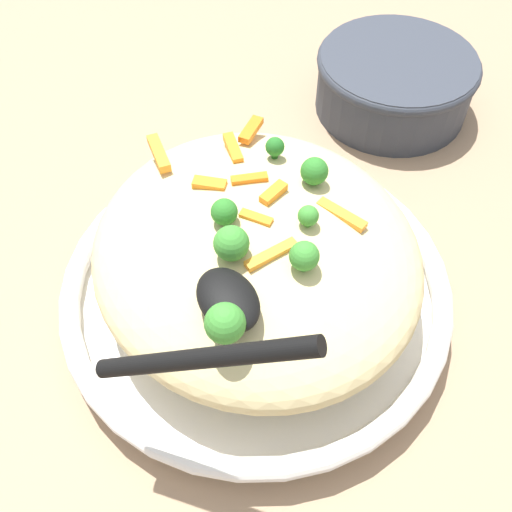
{
  "coord_description": "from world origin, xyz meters",
  "views": [
    {
      "loc": [
        -0.26,
        0.15,
        0.46
      ],
      "look_at": [
        0.0,
        0.0,
        0.07
      ],
      "focal_mm": 40.8,
      "sensor_mm": 36.0,
      "label": 1
    }
  ],
  "objects": [
    {
      "name": "ground_plane",
      "position": [
        0.0,
        0.0,
        0.0
      ],
      "size": [
        2.4,
        2.4,
        0.0
      ],
      "primitive_type": "plane",
      "color": "#9E7F60"
    },
    {
      "name": "serving_bowl",
      "position": [
        0.0,
        0.0,
        0.02
      ],
      "size": [
        0.35,
        0.35,
        0.04
      ],
      "color": "white",
      "rests_on": "ground_plane"
    },
    {
      "name": "pasta_mound",
      "position": [
        0.0,
        0.0,
        0.08
      ],
      "size": [
        0.29,
        0.27,
        0.08
      ],
      "primitive_type": "ellipsoid",
      "color": "#DBC689",
      "rests_on": "serving_bowl"
    },
    {
      "name": "carrot_piece_0",
      "position": [
        0.05,
        0.01,
        0.12
      ],
      "size": [
        0.03,
        0.03,
        0.01
      ],
      "primitive_type": "cube",
      "rotation": [
        0.0,
        0.0,
        4.0
      ],
      "color": "orange",
      "rests_on": "pasta_mound"
    },
    {
      "name": "carrot_piece_1",
      "position": [
        -0.0,
        0.0,
        0.12
      ],
      "size": [
        0.03,
        0.02,
        0.01
      ],
      "primitive_type": "cube",
      "rotation": [
        0.0,
        0.0,
        0.63
      ],
      "color": "orange",
      "rests_on": "pasta_mound"
    },
    {
      "name": "carrot_piece_2",
      "position": [
        -0.04,
        0.01,
        0.12
      ],
      "size": [
        0.01,
        0.04,
        0.01
      ],
      "primitive_type": "cube",
      "rotation": [
        0.0,
        0.0,
        1.64
      ],
      "color": "orange",
      "rests_on": "pasta_mound"
    },
    {
      "name": "carrot_piece_3",
      "position": [
        0.08,
        -0.02,
        0.11
      ],
      "size": [
        0.04,
        0.02,
        0.01
      ],
      "primitive_type": "cube",
      "rotation": [
        0.0,
        0.0,
        6.06
      ],
      "color": "orange",
      "rests_on": "pasta_mound"
    },
    {
      "name": "carrot_piece_4",
      "position": [
        0.02,
        -0.02,
        0.12
      ],
      "size": [
        0.02,
        0.03,
        0.01
      ],
      "primitive_type": "cube",
      "rotation": [
        0.0,
        0.0,
        5.07
      ],
      "color": "orange",
      "rests_on": "pasta_mound"
    },
    {
      "name": "carrot_piece_5",
      "position": [
        0.1,
        -0.05,
        0.11
      ],
      "size": [
        0.03,
        0.03,
        0.01
      ],
      "primitive_type": "cube",
      "rotation": [
        0.0,
        0.0,
        2.21
      ],
      "color": "orange",
      "rests_on": "pasta_mound"
    },
    {
      "name": "carrot_piece_6",
      "position": [
        0.11,
        0.03,
        0.12
      ],
      "size": [
        0.04,
        0.02,
        0.01
      ],
      "primitive_type": "cube",
      "rotation": [
        0.0,
        0.0,
        6.14
      ],
      "color": "orange",
      "rests_on": "pasta_mound"
    },
    {
      "name": "carrot_piece_7",
      "position": [
        -0.03,
        -0.06,
        0.11
      ],
      "size": [
        0.04,
        0.02,
        0.01
      ],
      "primitive_type": "cube",
      "rotation": [
        0.0,
        0.0,
        3.51
      ],
      "color": "orange",
      "rests_on": "pasta_mound"
    },
    {
      "name": "carrot_piece_8",
      "position": [
        0.04,
        -0.02,
        0.12
      ],
      "size": [
        0.02,
        0.03,
        0.01
      ],
      "primitive_type": "cube",
      "rotation": [
        0.0,
        0.0,
        4.38
      ],
      "color": "orange",
      "rests_on": "pasta_mound"
    },
    {
      "name": "broccoli_floret_0",
      "position": [
        -0.06,
        -0.01,
        0.13
      ],
      "size": [
        0.02,
        0.02,
        0.03
      ],
      "color": "#377928",
      "rests_on": "pasta_mound"
    },
    {
      "name": "broccoli_floret_1",
      "position": [
        -0.02,
        -0.03,
        0.13
      ],
      "size": [
        0.02,
        0.02,
        0.02
      ],
      "color": "#377928",
      "rests_on": "pasta_mound"
    },
    {
      "name": "broccoli_floret_2",
      "position": [
        -0.08,
        0.07,
        0.13
      ],
      "size": [
        0.03,
        0.03,
        0.03
      ],
      "color": "#377928",
      "rests_on": "pasta_mound"
    },
    {
      "name": "broccoli_floret_3",
      "position": [
        -0.02,
        0.03,
        0.13
      ],
      "size": [
        0.03,
        0.03,
        0.03
      ],
      "color": "#377928",
      "rests_on": "pasta_mound"
    },
    {
      "name": "broccoli_floret_4",
      "position": [
        0.02,
        -0.06,
        0.13
      ],
      "size": [
        0.02,
        0.02,
        0.03
      ],
      "color": "#296820",
      "rests_on": "pasta_mound"
    },
    {
      "name": "broccoli_floret_5",
      "position": [
        0.01,
        0.02,
        0.13
      ],
      "size": [
        0.02,
        0.02,
        0.02
      ],
      "color": "#296820",
      "rests_on": "pasta_mound"
    },
    {
      "name": "broccoli_floret_6",
      "position": [
        0.06,
        -0.05,
        0.12
      ],
      "size": [
        0.02,
        0.02,
        0.02
      ],
      "color": "#205B1C",
      "rests_on": "pasta_mound"
    },
    {
      "name": "serving_spoon",
      "position": [
        -0.08,
        0.07,
        0.14
      ],
      "size": [
        0.13,
        0.12,
        0.09
      ],
      "color": "black",
      "rests_on": "pasta_mound"
    },
    {
      "name": "companion_bowl",
      "position": [
        0.17,
        -0.28,
        0.04
      ],
      "size": [
        0.19,
        0.19,
        0.07
      ],
      "color": "#333842",
      "rests_on": "ground_plane"
    }
  ]
}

